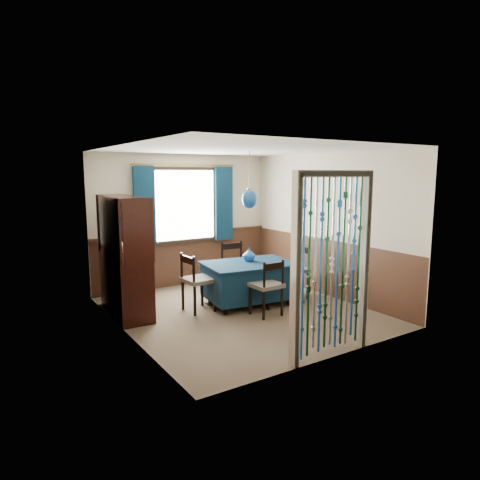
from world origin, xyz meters
TOP-DOWN VIEW (x-y plane):
  - floor at (0.00, 0.00)m, footprint 4.00×4.00m
  - ceiling at (0.00, 0.00)m, footprint 4.00×4.00m
  - wall_back at (0.00, 2.00)m, footprint 3.60×0.00m
  - wall_front at (0.00, -2.00)m, footprint 3.60×0.00m
  - wall_left at (-1.80, 0.00)m, footprint 0.00×4.00m
  - wall_right at (1.80, 0.00)m, footprint 0.00×4.00m
  - wainscot_back at (0.00, 1.99)m, footprint 3.60×0.00m
  - wainscot_front at (0.00, -1.99)m, footprint 3.60×0.00m
  - wainscot_left at (-1.79, 0.00)m, footprint 0.00×4.00m
  - wainscot_right at (1.79, 0.00)m, footprint 0.00×4.00m
  - window at (0.00, 1.95)m, footprint 1.32×0.12m
  - doorway at (0.00, -1.94)m, footprint 1.16×0.12m
  - dining_table at (0.34, 0.28)m, footprint 1.56×1.18m
  - chair_near at (0.24, -0.37)m, footprint 0.45×0.43m
  - chair_far at (0.46, 0.88)m, footprint 0.50×0.48m
  - chair_left at (-0.56, 0.40)m, footprint 0.46×0.48m
  - chair_right at (1.23, 0.17)m, footprint 0.51×0.53m
  - sideboard at (-1.54, 0.89)m, footprint 0.56×1.41m
  - pendant_lamp at (0.34, 0.28)m, footprint 0.25×0.25m
  - vase_table at (0.42, 0.40)m, footprint 0.21×0.21m
  - bowl_shelf at (-1.48, 0.58)m, footprint 0.24×0.24m
  - vase_sideboard at (-1.48, 1.18)m, footprint 0.22×0.22m

SIDE VIEW (x-z plane):
  - floor at x=0.00m, z-range 0.00..0.00m
  - dining_table at x=0.34m, z-range 0.06..0.75m
  - chair_near at x=0.24m, z-range 0.03..0.90m
  - chair_left at x=-0.56m, z-range 0.03..0.95m
  - chair_right at x=1.23m, z-range 0.03..0.95m
  - chair_far at x=0.46m, z-range 0.03..0.96m
  - wainscot_back at x=0.00m, z-range -1.30..2.30m
  - wainscot_front at x=0.00m, z-range -1.30..2.30m
  - wainscot_left at x=-1.79m, z-range -1.50..2.50m
  - wainscot_right at x=1.79m, z-range -1.50..2.50m
  - sideboard at x=-1.54m, z-range -0.28..1.53m
  - vase_table at x=0.42m, z-range 0.69..0.89m
  - vase_sideboard at x=-1.48m, z-range 0.91..1.10m
  - doorway at x=0.00m, z-range -0.04..2.14m
  - wall_back at x=0.00m, z-range -0.55..3.05m
  - wall_front at x=0.00m, z-range -0.55..3.05m
  - wall_left at x=-1.80m, z-range -0.75..3.25m
  - wall_right at x=1.80m, z-range -0.75..3.25m
  - bowl_shelf at x=-1.48m, z-range 1.24..1.29m
  - window at x=0.00m, z-range 0.84..2.26m
  - pendant_lamp at x=0.34m, z-range 1.29..2.20m
  - ceiling at x=0.00m, z-range 2.50..2.50m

